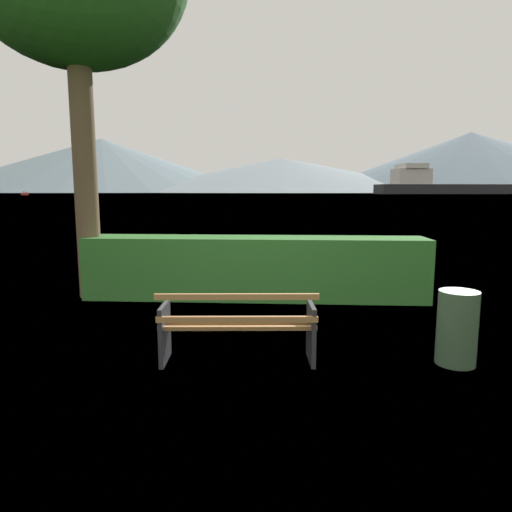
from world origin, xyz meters
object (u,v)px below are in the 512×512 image
cargo_ship_large (453,186)px  fishing_boat_near (25,194)px  park_bench (238,326)px  trash_bin (457,328)px

cargo_ship_large → fishing_boat_near: 234.13m
park_bench → trash_bin: (2.48, 0.10, -0.00)m
park_bench → trash_bin: size_ratio=2.12×
trash_bin → cargo_ship_large: bearing=69.9°
park_bench → fishing_boat_near: (-115.54, 192.37, 0.22)m
park_bench → trash_bin: 2.48m
park_bench → trash_bin: park_bench is taller
park_bench → cargo_ship_large: (103.18, 275.77, 4.52)m
trash_bin → cargo_ship_large: 293.52m
cargo_ship_large → fishing_boat_near: cargo_ship_large is taller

